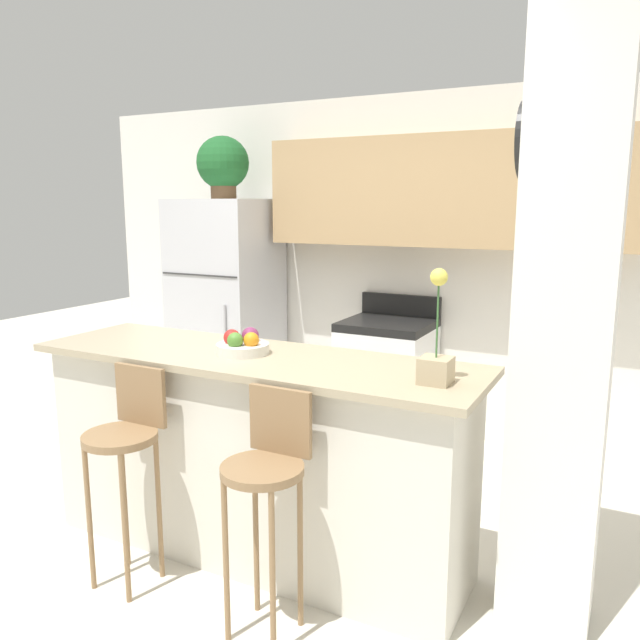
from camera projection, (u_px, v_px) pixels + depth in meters
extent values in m
plane|color=beige|center=(256.00, 550.00, 3.20)|extent=(14.00, 14.00, 0.00)
cube|color=white|center=(402.00, 267.00, 4.79)|extent=(5.60, 0.06, 2.55)
cube|color=tan|center=(442.00, 191.00, 4.36)|extent=(2.59, 0.32, 0.77)
cube|color=white|center=(398.00, 232.00, 4.58)|extent=(0.76, 0.28, 0.12)
cube|color=white|center=(564.00, 328.00, 2.44)|extent=(0.36, 0.32, 2.55)
cylinder|color=black|center=(525.00, 141.00, 2.39)|extent=(0.02, 0.30, 0.30)
cylinder|color=white|center=(523.00, 141.00, 2.40)|extent=(0.01, 0.26, 0.26)
cube|color=silver|center=(254.00, 458.00, 3.11)|extent=(2.15, 0.55, 1.00)
cube|color=tan|center=(252.00, 358.00, 3.02)|extent=(2.27, 0.67, 0.04)
cube|color=silver|center=(228.00, 344.00, 5.18)|extent=(0.74, 0.69, 1.22)
cube|color=silver|center=(225.00, 235.00, 5.01)|extent=(0.74, 0.69, 0.57)
cube|color=#333333|center=(199.00, 275.00, 4.76)|extent=(0.71, 0.01, 0.01)
cylinder|color=#B2B2B7|center=(226.00, 348.00, 4.75)|extent=(0.02, 0.02, 0.67)
cube|color=white|center=(386.00, 385.00, 4.64)|extent=(0.63, 0.58, 0.85)
cube|color=black|center=(387.00, 325.00, 4.55)|extent=(0.63, 0.58, 0.06)
cube|color=black|center=(401.00, 305.00, 4.77)|extent=(0.63, 0.04, 0.16)
cube|color=black|center=(371.00, 390.00, 4.37)|extent=(0.38, 0.01, 0.27)
cylinder|color=olive|center=(120.00, 437.00, 2.80)|extent=(0.33, 0.33, 0.03)
cube|color=olive|center=(141.00, 395.00, 2.90)|extent=(0.28, 0.02, 0.28)
cylinder|color=olive|center=(89.00, 518.00, 2.82)|extent=(0.02, 0.02, 0.70)
cylinder|color=olive|center=(125.00, 529.00, 2.73)|extent=(0.02, 0.02, 0.70)
cylinder|color=olive|center=(124.00, 498.00, 3.01)|extent=(0.02, 0.02, 0.70)
cylinder|color=olive|center=(159.00, 508.00, 2.92)|extent=(0.02, 0.02, 0.70)
cylinder|color=olive|center=(262.00, 470.00, 2.46)|extent=(0.33, 0.33, 0.03)
cube|color=olive|center=(280.00, 421.00, 2.55)|extent=(0.28, 0.02, 0.28)
cylinder|color=olive|center=(226.00, 561.00, 2.48)|extent=(0.02, 0.02, 0.70)
cylinder|color=olive|center=(272.00, 576.00, 2.38)|extent=(0.02, 0.02, 0.70)
cylinder|color=olive|center=(256.00, 536.00, 2.67)|extent=(0.02, 0.02, 0.70)
cylinder|color=olive|center=(300.00, 549.00, 2.57)|extent=(0.02, 0.02, 0.70)
cylinder|color=brown|center=(224.00, 191.00, 4.95)|extent=(0.20, 0.20, 0.13)
sphere|color=#1E5B28|center=(223.00, 163.00, 4.91)|extent=(0.41, 0.41, 0.41)
cube|color=tan|center=(436.00, 370.00, 2.53)|extent=(0.13, 0.13, 0.11)
cylinder|color=#386633|center=(437.00, 320.00, 2.49)|extent=(0.01, 0.01, 0.31)
sphere|color=#DBCC4C|center=(439.00, 277.00, 2.46)|extent=(0.07, 0.07, 0.07)
cylinder|color=silver|center=(243.00, 348.00, 3.04)|extent=(0.26, 0.26, 0.05)
sphere|color=orange|center=(251.00, 340.00, 2.99)|extent=(0.08, 0.08, 0.08)
sphere|color=#7A2D56|center=(250.00, 336.00, 3.08)|extent=(0.09, 0.09, 0.09)
sphere|color=red|center=(232.00, 337.00, 3.04)|extent=(0.08, 0.08, 0.08)
sphere|color=#4C7F2D|center=(235.00, 340.00, 2.98)|extent=(0.08, 0.08, 0.08)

